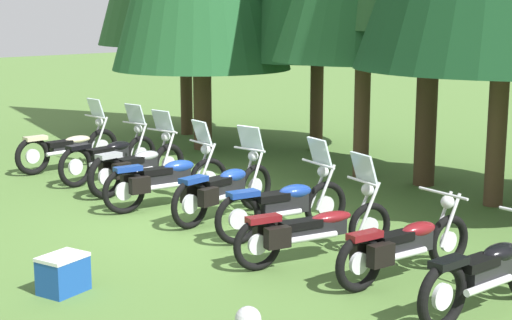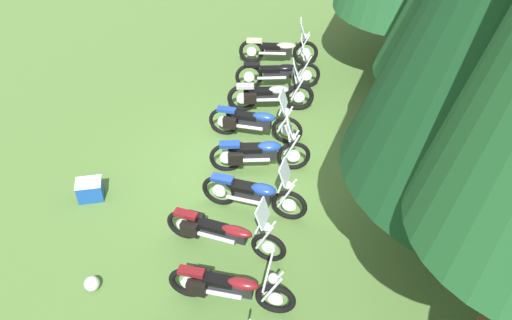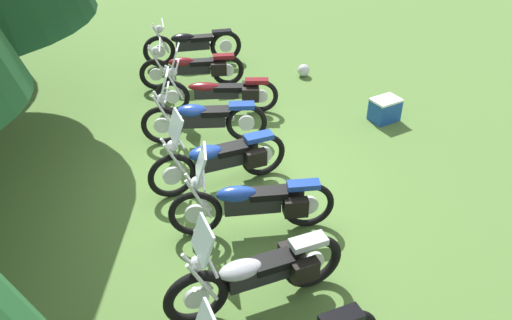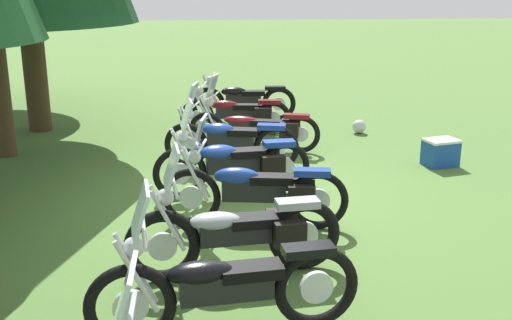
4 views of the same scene
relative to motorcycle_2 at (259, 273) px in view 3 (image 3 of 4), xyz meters
The scene contains 10 objects.
ground_plane 2.50m from the motorcycle_2, ahead, with size 80.00×80.00×0.00m, color #4C7033.
motorcycle_2 is the anchor object (origin of this frame).
motorcycle_3 1.29m from the motorcycle_2, 13.84° to the right, with size 0.80×2.26×1.38m.
motorcycle_4 2.44m from the motorcycle_2, ahead, with size 0.71×2.21×1.38m.
motorcycle_5 3.76m from the motorcycle_2, ahead, with size 0.81×2.15×1.37m.
motorcycle_6 4.82m from the motorcycle_2, ahead, with size 0.92×2.30×1.34m.
motorcycle_7 6.02m from the motorcycle_2, ahead, with size 0.79×2.17×0.99m.
motorcycle_8 7.27m from the motorcycle_2, ahead, with size 0.63×2.25×1.02m.
picnic_cooler 5.05m from the motorcycle_2, 44.63° to the right, with size 0.50×0.60×0.44m.
dropped_helmet 6.51m from the motorcycle_2, 25.34° to the right, with size 0.27×0.27×0.27m, color silver.
Camera 3 is at (-6.58, 1.49, 4.90)m, focal length 37.03 mm.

